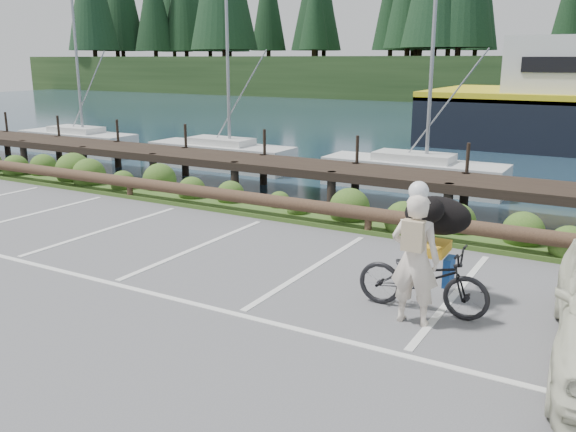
# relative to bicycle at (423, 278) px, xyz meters

# --- Properties ---
(ground) EXTENTS (72.00, 72.00, 0.00)m
(ground) POSITION_rel_bicycle_xyz_m (-2.33, -1.11, -0.52)
(ground) COLOR #535356
(vegetation_strip) EXTENTS (34.00, 1.60, 0.10)m
(vegetation_strip) POSITION_rel_bicycle_xyz_m (-2.33, 4.19, -0.47)
(vegetation_strip) COLOR #3D5B21
(vegetation_strip) RESTS_ON ground
(log_rail) EXTENTS (32.00, 0.30, 0.60)m
(log_rail) POSITION_rel_bicycle_xyz_m (-2.33, 3.49, -0.52)
(log_rail) COLOR #443021
(log_rail) RESTS_ON ground
(bicycle) EXTENTS (2.01, 0.75, 1.05)m
(bicycle) POSITION_rel_bicycle_xyz_m (0.00, 0.00, 0.00)
(bicycle) COLOR black
(bicycle) RESTS_ON ground
(cyclist) EXTENTS (0.72, 0.48, 1.93)m
(cyclist) POSITION_rel_bicycle_xyz_m (0.01, -0.46, 0.44)
(cyclist) COLOR beige
(cyclist) RESTS_ON ground
(dog) EXTENTS (0.54, 1.06, 0.61)m
(dog) POSITION_rel_bicycle_xyz_m (-0.02, 0.64, 0.83)
(dog) COLOR black
(dog) RESTS_ON bicycle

